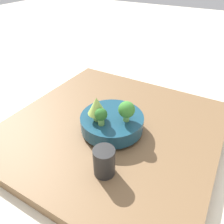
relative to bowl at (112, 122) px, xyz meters
The scene contains 7 objects.
ground_plane 0.09m from the bowl, 28.27° to the left, with size 6.00×6.00×0.00m, color beige.
table 0.07m from the bowl, 28.27° to the left, with size 0.82×0.81×0.05m.
bowl is the anchor object (origin of this frame).
broccoli_floret_front 0.09m from the bowl, 85.59° to the right, with size 0.06×0.06×0.08m.
romanesco_piece_far 0.10m from the bowl, 139.45° to the left, with size 0.07×0.07×0.09m.
broccoli_floret_left 0.09m from the bowl, behind, with size 0.05×0.05×0.07m.
cup 0.21m from the bowl, 156.67° to the right, with size 0.07×0.07×0.10m.
Camera 1 is at (-0.60, -0.35, 0.60)m, focal length 35.00 mm.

